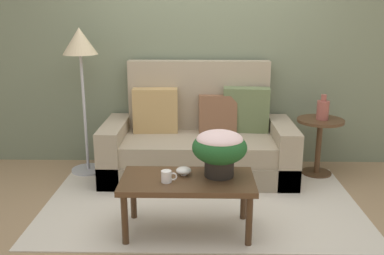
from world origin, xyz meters
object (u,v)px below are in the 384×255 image
object	(u,v)px
couch	(199,143)
table_vase	(323,109)
side_table	(319,137)
coffee_table	(188,185)
coffee_mug	(167,176)
floor_lamp	(81,57)
snack_bowl	(184,171)
potted_plant	(220,148)

from	to	relation	value
couch	table_vase	xyz separation A→B (m)	(1.26, -0.00, 0.36)
side_table	table_vase	world-z (taller)	table_vase
coffee_table	table_vase	distance (m)	1.84
couch	coffee_mug	size ratio (longest dim) A/B	16.09
couch	floor_lamp	distance (m)	1.48
couch	snack_bowl	xyz separation A→B (m)	(-0.11, -1.15, 0.13)
table_vase	couch	bearing A→B (deg)	179.98
potted_plant	snack_bowl	bearing A→B (deg)	177.65
coffee_table	coffee_mug	bearing A→B (deg)	-155.11
side_table	snack_bowl	xyz separation A→B (m)	(-1.36, -1.16, 0.06)
snack_bowl	table_vase	world-z (taller)	table_vase
coffee_mug	coffee_table	bearing A→B (deg)	24.89
couch	table_vase	world-z (taller)	couch
coffee_table	snack_bowl	bearing A→B (deg)	112.42
side_table	snack_bowl	world-z (taller)	side_table
floor_lamp	coffee_mug	xyz separation A→B (m)	(0.96, -1.34, -0.73)
couch	floor_lamp	size ratio (longest dim) A/B	1.28
couch	table_vase	distance (m)	1.31
side_table	couch	bearing A→B (deg)	-179.69
potted_plant	floor_lamp	bearing A→B (deg)	138.21
coffee_table	coffee_mug	size ratio (longest dim) A/B	8.45
floor_lamp	table_vase	xyz separation A→B (m)	(2.45, -0.04, -0.52)
coffee_table	side_table	size ratio (longest dim) A/B	1.69
coffee_table	snack_bowl	world-z (taller)	snack_bowl
side_table	snack_bowl	bearing A→B (deg)	-139.53
couch	side_table	bearing A→B (deg)	0.31
table_vase	side_table	bearing A→B (deg)	146.91
couch	coffee_table	xyz separation A→B (m)	(-0.08, -1.23, 0.04)
coffee_table	floor_lamp	world-z (taller)	floor_lamp
coffee_table	floor_lamp	bearing A→B (deg)	131.05
couch	side_table	size ratio (longest dim) A/B	3.22
snack_bowl	floor_lamp	bearing A→B (deg)	131.99
side_table	potted_plant	world-z (taller)	potted_plant
coffee_table	side_table	bearing A→B (deg)	42.97
couch	snack_bowl	world-z (taller)	couch
side_table	coffee_table	bearing A→B (deg)	-137.03
table_vase	coffee_mug	bearing A→B (deg)	-138.90
side_table	coffee_mug	bearing A→B (deg)	-138.52
snack_bowl	table_vase	xyz separation A→B (m)	(1.37, 1.15, 0.23)
couch	potted_plant	world-z (taller)	couch
coffee_table	floor_lamp	xyz separation A→B (m)	(-1.11, 1.27, 0.83)
side_table	table_vase	distance (m)	0.29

